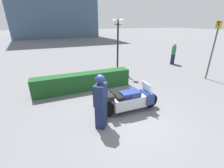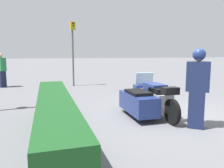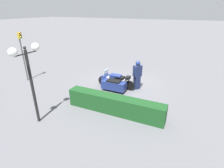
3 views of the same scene
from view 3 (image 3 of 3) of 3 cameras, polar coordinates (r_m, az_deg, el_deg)
name	(u,v)px [view 3 (image 3 of 3)]	position (r m, az deg, el deg)	size (l,w,h in m)	color
ground_plane	(121,86)	(11.70, 3.06, -0.74)	(160.00, 160.00, 0.00)	slate
police_motorcycle	(113,82)	(11.11, 0.43, 0.55)	(2.54, 1.18, 1.15)	black
officer_rider	(137,74)	(11.10, 8.25, 3.16)	(0.56, 0.59, 1.86)	#192347
hedge_bush_curbside	(115,105)	(8.62, 0.83, -6.77)	(4.94, 0.64, 0.90)	#19471E
twin_lamp_post	(28,65)	(7.82, -25.74, 5.63)	(0.33, 1.38, 3.50)	black
traffic_light_near	(22,50)	(13.47, -27.27, 9.90)	(0.23, 0.29, 3.37)	#4C4C4C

